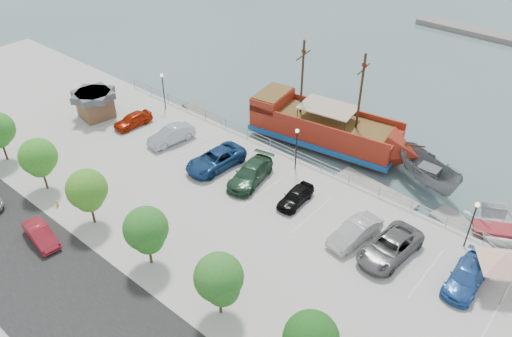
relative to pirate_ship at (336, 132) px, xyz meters
The scene contains 29 objects.
ground 13.32m from the pirate_ship, 90.53° to the right, with size 160.00×160.00×0.00m, color #496267.
street 29.20m from the pirate_ship, 90.24° to the right, with size 100.00×8.00×0.04m, color black.
sidewalk 23.21m from the pirate_ship, 90.30° to the right, with size 100.00×4.00×0.05m, color #AEAAA2.
seawall_railing 5.40m from the pirate_ship, 91.29° to the right, with size 50.00×0.06×1.00m.
pirate_ship is the anchor object (origin of this frame).
patrol_boat 10.01m from the pirate_ship, ahead, with size 2.80×7.45×2.88m, color slate.
speedboat 17.69m from the pirate_ship, 10.19° to the right, with size 4.95×6.94×1.44m, color white.
dock_west 15.84m from the pirate_ship, 165.31° to the right, with size 6.59×1.88×0.38m, color slate.
dock_mid 8.12m from the pirate_ship, 30.13° to the right, with size 7.77×2.22×0.44m, color gray.
dock_east 16.51m from the pirate_ship, 14.06° to the right, with size 7.54×2.16×0.43m, color gray.
shed 25.91m from the pirate_ship, 150.95° to the right, with size 4.21×4.21×2.94m.
canopy_tent 21.10m from the pirate_ship, 25.82° to the right, with size 4.95×4.95×3.44m.
street_sedan 28.68m from the pirate_ship, 109.06° to the right, with size 1.42×4.07×1.34m, color #AA1D2A.
fire_hydrant 26.93m from the pirate_ship, 116.98° to the right, with size 0.23×0.23×0.67m.
lamp_post_left 19.43m from the pirate_ship, 159.73° to the right, with size 0.36×0.36×4.28m.
lamp_post_mid 7.00m from the pirate_ship, 91.04° to the right, with size 0.36×0.36×4.28m.
lamp_post_right 17.35m from the pirate_ship, 22.85° to the right, with size 0.36×0.36×4.28m.
tree_b 27.77m from the pirate_ship, 122.77° to the right, with size 3.30×3.20×5.00m.
tree_c 24.71m from the pirate_ship, 108.92° to the right, with size 3.30×3.20×5.00m.
tree_d 23.41m from the pirate_ship, 92.40° to the right, with size 3.30×3.20×5.00m.
tree_e 24.15m from the pirate_ship, 75.48° to the right, with size 3.30×3.20×5.00m.
parked_car_a 21.23m from the pirate_ship, 147.76° to the right, with size 1.70×4.23×1.44m, color #A21E06.
parked_car_b 16.55m from the pirate_ship, 138.64° to the right, with size 1.70×4.89×1.61m, color #9CA4AF.
parked_car_c 12.73m from the pirate_ship, 118.10° to the right, with size 2.78×6.02×1.67m, color navy.
parked_car_d 11.06m from the pirate_ship, 100.71° to the right, with size 2.32×5.71×1.66m, color #22432B.
parked_car_e 11.12m from the pirate_ship, 75.08° to the right, with size 1.62×4.03×1.37m, color black.
parked_car_f 14.60m from the pirate_ship, 51.74° to the right, with size 1.72×4.92×1.62m, color beige.
parked_car_g 16.38m from the pirate_ship, 43.42° to the right, with size 2.73×5.92×1.65m, color #5E5E5E.
parked_car_h 20.23m from the pirate_ship, 30.97° to the right, with size 2.09×5.13×1.49m, color #27569F.
Camera 1 is at (21.55, -24.94, 26.95)m, focal length 35.00 mm.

